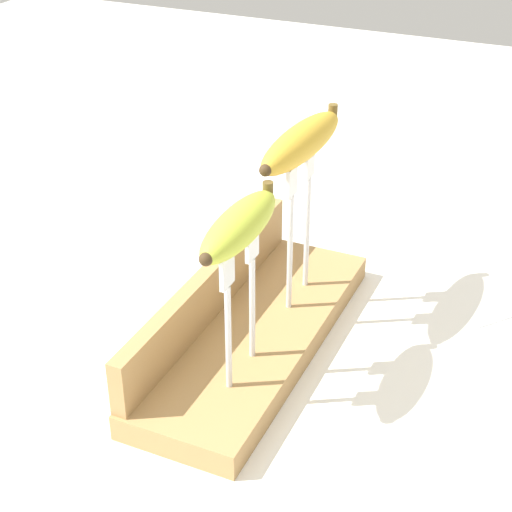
# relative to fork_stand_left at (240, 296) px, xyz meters

# --- Properties ---
(ground_plane) EXTENTS (3.00, 3.00, 0.00)m
(ground_plane) POSITION_rel_fork_stand_left_xyz_m (0.09, 0.02, -0.13)
(ground_plane) COLOR white
(wooden_board) EXTENTS (0.43, 0.15, 0.03)m
(wooden_board) POSITION_rel_fork_stand_left_xyz_m (0.09, 0.02, -0.12)
(wooden_board) COLOR #A87F4C
(wooden_board) RESTS_ON ground
(board_backstop) EXTENTS (0.42, 0.02, 0.07)m
(board_backstop) POSITION_rel_fork_stand_left_xyz_m (0.09, 0.08, -0.07)
(board_backstop) COLOR #A87F4C
(board_backstop) RESTS_ON wooden_board
(fork_stand_left) EXTENTS (0.09, 0.01, 0.17)m
(fork_stand_left) POSITION_rel_fork_stand_left_xyz_m (0.00, 0.00, 0.00)
(fork_stand_left) COLOR silver
(fork_stand_left) RESTS_ON wooden_board
(fork_stand_right) EXTENTS (0.08, 0.01, 0.19)m
(fork_stand_right) POSITION_rel_fork_stand_left_xyz_m (0.17, 0.00, 0.01)
(fork_stand_right) COLOR silver
(fork_stand_right) RESTS_ON wooden_board
(banana_raised_left) EXTENTS (0.16, 0.04, 0.04)m
(banana_raised_left) POSITION_rel_fork_stand_left_xyz_m (-0.00, 0.00, 0.09)
(banana_raised_left) COLOR #B2C138
(banana_raised_left) RESTS_ON fork_stand_left
(banana_raised_right) EXTENTS (0.19, 0.06, 0.04)m
(banana_raised_right) POSITION_rel_fork_stand_left_xyz_m (0.17, 0.00, 0.11)
(banana_raised_right) COLOR gold
(banana_raised_right) RESTS_ON fork_stand_right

